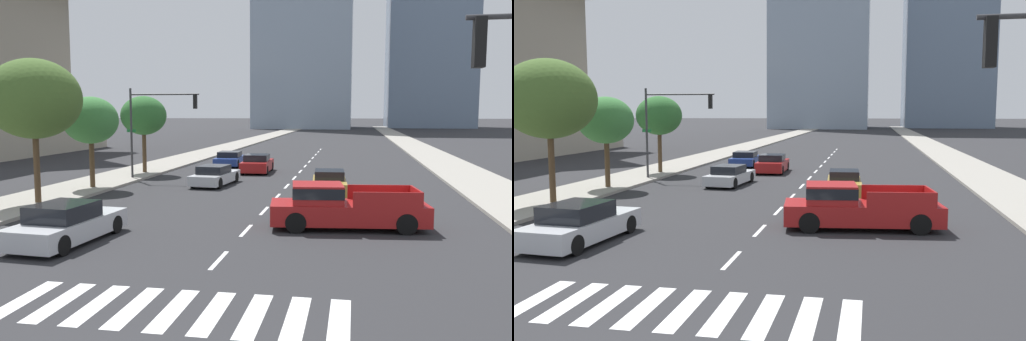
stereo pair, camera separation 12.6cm
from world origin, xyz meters
TOP-DOWN VIEW (x-y plane):
  - sidewalk_east at (11.38, 30.00)m, footprint 4.00×260.00m
  - sidewalk_west at (-11.38, 30.00)m, footprint 4.00×260.00m
  - crosswalk_near at (-0.00, 4.51)m, footprint 7.65×2.58m
  - lane_divider_center at (0.00, 32.51)m, footprint 0.14×50.00m
  - pickup_truck at (3.38, 13.51)m, footprint 5.93×2.65m
  - sedan_silver_0 at (-4.29, 24.22)m, footprint 2.16×4.57m
  - sedan_silver_1 at (-5.50, 9.68)m, footprint 2.23×4.76m
  - sedan_red_2 at (-3.01, 31.30)m, footprint 2.05×4.39m
  - sedan_gold_3 at (2.60, 21.61)m, footprint 1.96×4.35m
  - sedan_blue_4 at (-6.02, 35.60)m, footprint 2.06×4.53m
  - traffic_signal_far at (-8.47, 25.77)m, footprint 4.81×0.28m
  - street_tree_nearest at (-10.58, 15.96)m, footprint 4.30×4.30m
  - street_tree_second at (-10.58, 21.22)m, footprint 3.07×3.07m
  - street_tree_third at (-10.58, 28.81)m, footprint 3.17×3.17m

SIDE VIEW (x-z plane):
  - lane_divider_center at x=0.00m, z-range 0.00..0.01m
  - crosswalk_near at x=0.00m, z-range 0.00..0.01m
  - sidewalk_east at x=11.38m, z-range 0.00..0.15m
  - sidewalk_west at x=-11.38m, z-range 0.00..0.15m
  - sedan_blue_4 at x=-6.02m, z-range -0.04..1.15m
  - sedan_silver_0 at x=-4.29m, z-range -0.04..1.15m
  - sedan_gold_3 at x=2.60m, z-range -0.05..1.24m
  - sedan_red_2 at x=-3.01m, z-range -0.05..1.27m
  - sedan_silver_1 at x=-5.50m, z-range -0.06..1.29m
  - pickup_truck at x=3.38m, z-range -0.02..1.65m
  - street_tree_second at x=-10.58m, z-range 1.35..6.38m
  - traffic_signal_far at x=-8.47m, z-range 1.23..6.92m
  - street_tree_third at x=-10.58m, z-range 1.43..6.73m
  - street_tree_nearest at x=-10.58m, z-range 1.61..8.22m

